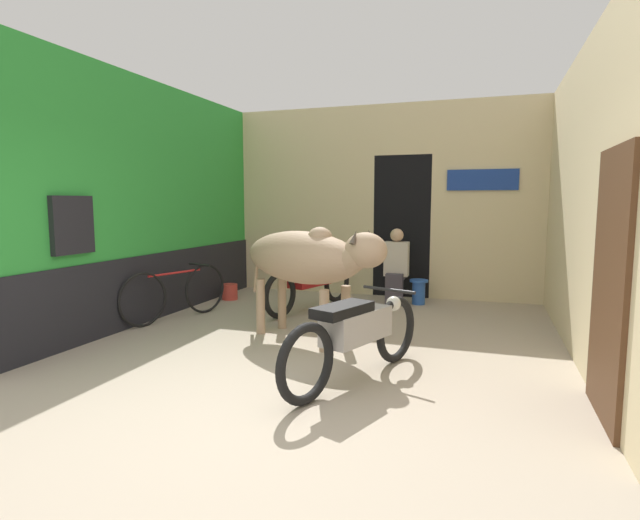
{
  "coord_description": "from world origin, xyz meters",
  "views": [
    {
      "loc": [
        1.73,
        -3.15,
        1.62
      ],
      "look_at": [
        -0.13,
        2.4,
        0.94
      ],
      "focal_mm": 28.0,
      "sensor_mm": 36.0,
      "label": 1
    }
  ],
  "objects_px": {
    "motorcycle_near": "(356,332)",
    "motorcycle_far": "(310,280)",
    "bicycle": "(176,293)",
    "bucket": "(230,292)",
    "cow": "(307,259)",
    "plastic_stool": "(419,291)",
    "shopkeeper_seated": "(396,265)"
  },
  "relations": [
    {
      "from": "motorcycle_far",
      "to": "bucket",
      "type": "distance_m",
      "value": 1.61
    },
    {
      "from": "motorcycle_far",
      "to": "plastic_stool",
      "type": "bearing_deg",
      "value": 31.76
    },
    {
      "from": "motorcycle_far",
      "to": "bucket",
      "type": "relative_size",
      "value": 7.77
    },
    {
      "from": "plastic_stool",
      "to": "motorcycle_far",
      "type": "bearing_deg",
      "value": -148.24
    },
    {
      "from": "cow",
      "to": "motorcycle_near",
      "type": "relative_size",
      "value": 1.07
    },
    {
      "from": "bicycle",
      "to": "cow",
      "type": "bearing_deg",
      "value": -11.28
    },
    {
      "from": "bicycle",
      "to": "bucket",
      "type": "bearing_deg",
      "value": 89.95
    },
    {
      "from": "cow",
      "to": "motorcycle_near",
      "type": "distance_m",
      "value": 1.51
    },
    {
      "from": "motorcycle_far",
      "to": "bicycle",
      "type": "height_order",
      "value": "motorcycle_far"
    },
    {
      "from": "bicycle",
      "to": "plastic_stool",
      "type": "bearing_deg",
      "value": 34.73
    },
    {
      "from": "motorcycle_near",
      "to": "plastic_stool",
      "type": "relative_size",
      "value": 4.96
    },
    {
      "from": "cow",
      "to": "bicycle",
      "type": "relative_size",
      "value": 1.24
    },
    {
      "from": "cow",
      "to": "plastic_stool",
      "type": "bearing_deg",
      "value": 69.07
    },
    {
      "from": "motorcycle_far",
      "to": "bucket",
      "type": "xyz_separation_m",
      "value": [
        -1.55,
        0.32,
        -0.32
      ]
    },
    {
      "from": "cow",
      "to": "motorcycle_near",
      "type": "bearing_deg",
      "value": -51.87
    },
    {
      "from": "cow",
      "to": "motorcycle_far",
      "type": "height_order",
      "value": "cow"
    },
    {
      "from": "cow",
      "to": "plastic_stool",
      "type": "relative_size",
      "value": 5.29
    },
    {
      "from": "motorcycle_near",
      "to": "motorcycle_far",
      "type": "relative_size",
      "value": 0.97
    },
    {
      "from": "plastic_stool",
      "to": "cow",
      "type": "bearing_deg",
      "value": -110.93
    },
    {
      "from": "cow",
      "to": "bucket",
      "type": "distance_m",
      "value": 2.96
    },
    {
      "from": "shopkeeper_seated",
      "to": "plastic_stool",
      "type": "bearing_deg",
      "value": 12.55
    },
    {
      "from": "cow",
      "to": "shopkeeper_seated",
      "type": "relative_size",
      "value": 1.74
    },
    {
      "from": "cow",
      "to": "shopkeeper_seated",
      "type": "distance_m",
      "value": 2.55
    },
    {
      "from": "motorcycle_near",
      "to": "plastic_stool",
      "type": "height_order",
      "value": "motorcycle_near"
    },
    {
      "from": "bicycle",
      "to": "plastic_stool",
      "type": "height_order",
      "value": "bicycle"
    },
    {
      "from": "plastic_stool",
      "to": "bucket",
      "type": "distance_m",
      "value": 3.11
    },
    {
      "from": "motorcycle_near",
      "to": "bicycle",
      "type": "xyz_separation_m",
      "value": [
        -2.96,
        1.53,
        -0.08
      ]
    },
    {
      "from": "motorcycle_near",
      "to": "bucket",
      "type": "height_order",
      "value": "motorcycle_near"
    },
    {
      "from": "motorcycle_near",
      "to": "bucket",
      "type": "xyz_separation_m",
      "value": [
        -2.96,
        3.04,
        -0.32
      ]
    },
    {
      "from": "plastic_stool",
      "to": "bucket",
      "type": "relative_size",
      "value": 1.52
    },
    {
      "from": "bicycle",
      "to": "bucket",
      "type": "xyz_separation_m",
      "value": [
        0.0,
        1.51,
        -0.24
      ]
    },
    {
      "from": "motorcycle_far",
      "to": "bucket",
      "type": "height_order",
      "value": "motorcycle_far"
    }
  ]
}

